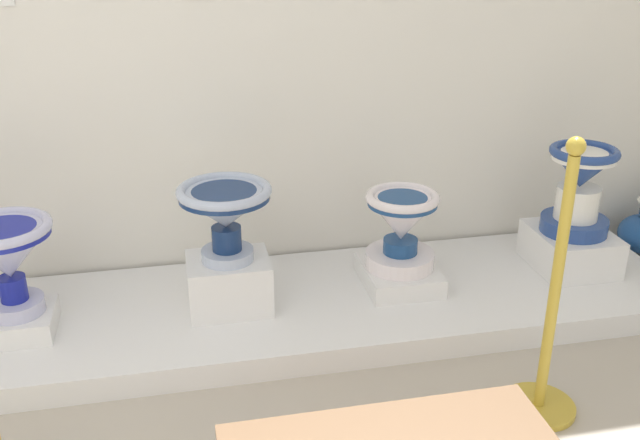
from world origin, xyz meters
TOP-DOWN VIEW (x-y plane):
  - display_platform at (2.03, 2.18)m, footprint 3.34×0.90m
  - plinth_block_central_ornate at (0.77, 2.13)m, footprint 0.28×0.28m
  - antique_toilet_central_ornate at (0.77, 2.13)m, footprint 0.38×0.38m
  - plinth_block_tall_cobalt at (1.64, 2.16)m, footprint 0.35×0.28m
  - antique_toilet_tall_cobalt at (1.64, 2.16)m, footprint 0.39×0.39m
  - plinth_block_squat_floral at (2.42, 2.22)m, footprint 0.33×0.38m
  - antique_toilet_squat_floral at (2.42, 2.22)m, footprint 0.33×0.33m
  - plinth_block_rightmost at (3.29, 2.22)m, footprint 0.35×0.40m
  - antique_toilet_rightmost at (3.29, 2.22)m, footprint 0.32×0.32m
  - stanchion_post_near_right at (2.70, 1.36)m, footprint 0.27×0.27m

SIDE VIEW (x-z plane):
  - display_platform at x=2.03m, z-range 0.00..0.11m
  - plinth_block_squat_floral at x=2.42m, z-range 0.11..0.20m
  - plinth_block_central_ornate at x=0.77m, z-range 0.11..0.20m
  - plinth_block_rightmost at x=3.29m, z-range 0.11..0.29m
  - plinth_block_tall_cobalt at x=1.64m, z-range 0.11..0.34m
  - stanchion_post_near_right at x=2.70m, z-range -0.22..0.83m
  - antique_toilet_squat_floral at x=2.42m, z-range 0.23..0.59m
  - antique_toilet_central_ornate at x=0.77m, z-range 0.28..0.67m
  - antique_toilet_rightmost at x=3.29m, z-range 0.33..0.75m
  - antique_toilet_tall_cobalt at x=1.64m, z-range 0.41..0.74m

